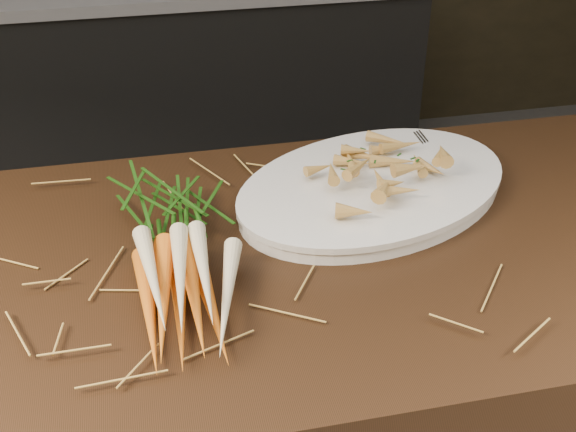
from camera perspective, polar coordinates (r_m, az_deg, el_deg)
name	(u,v)px	position (r m, az deg, el deg)	size (l,w,h in m)	color
back_counter	(185,83)	(2.99, -8.17, 10.33)	(1.82, 0.62, 0.84)	black
straw_bedding	(72,270)	(1.09, -16.73, -4.11)	(1.40, 0.60, 0.02)	olive
root_veg_bunch	(176,239)	(1.07, -8.85, -1.81)	(0.17, 0.46, 0.09)	orange
serving_platter	(373,190)	(1.24, 6.75, 2.05)	(0.50, 0.33, 0.03)	white
roasted_veg_heap	(375,169)	(1.22, 6.87, 3.72)	(0.24, 0.18, 0.06)	olive
serving_fork	(458,159)	(1.33, 13.27, 4.42)	(0.02, 0.19, 0.00)	silver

